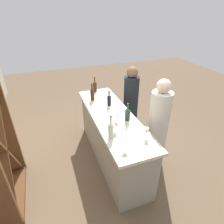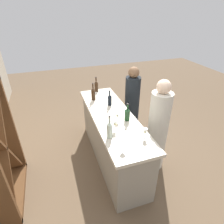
{
  "view_description": "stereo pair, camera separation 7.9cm",
  "coord_description": "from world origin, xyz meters",
  "px_view_note": "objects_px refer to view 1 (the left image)",
  "views": [
    {
      "loc": [
        -2.5,
        0.93,
        2.52
      ],
      "look_at": [
        0.0,
        0.0,
        0.99
      ],
      "focal_mm": 30.36,
      "sensor_mm": 36.0,
      "label": 1
    },
    {
      "loc": [
        -2.53,
        0.85,
        2.52
      ],
      "look_at": [
        0.0,
        0.0,
        0.99
      ],
      "focal_mm": 30.36,
      "sensor_mm": 36.0,
      "label": 2
    }
  ],
  "objects_px": {
    "person_center_guest": "(131,103)",
    "wine_bottle_leftmost_clear_pale": "(111,129)",
    "person_left_guest": "(158,129)",
    "wine_glass_near_left": "(146,131)",
    "wine_glass_near_center": "(118,115)",
    "wine_bottle_second_left_olive_green": "(128,114)",
    "wine_bottle_second_right_amber_brown": "(92,94)",
    "wine_bottle_rightmost_amber_brown": "(95,86)",
    "wine_bottle_center_near_black": "(109,100)",
    "wine_glass_near_right": "(116,123)",
    "wine_glass_far_left": "(126,142)"
  },
  "relations": [
    {
      "from": "wine_glass_near_right",
      "to": "wine_glass_far_left",
      "type": "bearing_deg",
      "value": 175.32
    },
    {
      "from": "wine_bottle_second_left_olive_green",
      "to": "person_left_guest",
      "type": "height_order",
      "value": "person_left_guest"
    },
    {
      "from": "wine_bottle_leftmost_clear_pale",
      "to": "wine_bottle_center_near_black",
      "type": "height_order",
      "value": "wine_bottle_leftmost_clear_pale"
    },
    {
      "from": "wine_bottle_leftmost_clear_pale",
      "to": "wine_glass_near_center",
      "type": "relative_size",
      "value": 2.35
    },
    {
      "from": "wine_bottle_center_near_black",
      "to": "wine_glass_near_right",
      "type": "distance_m",
      "value": 0.77
    },
    {
      "from": "wine_bottle_second_right_amber_brown",
      "to": "wine_bottle_center_near_black",
      "type": "bearing_deg",
      "value": -143.57
    },
    {
      "from": "wine_glass_near_center",
      "to": "person_left_guest",
      "type": "bearing_deg",
      "value": -106.16
    },
    {
      "from": "wine_glass_near_left",
      "to": "wine_bottle_second_right_amber_brown",
      "type": "bearing_deg",
      "value": 15.46
    },
    {
      "from": "wine_bottle_second_left_olive_green",
      "to": "wine_glass_far_left",
      "type": "height_order",
      "value": "wine_bottle_second_left_olive_green"
    },
    {
      "from": "person_left_guest",
      "to": "person_center_guest",
      "type": "bearing_deg",
      "value": -88.7
    },
    {
      "from": "person_left_guest",
      "to": "person_center_guest",
      "type": "height_order",
      "value": "person_left_guest"
    },
    {
      "from": "wine_glass_far_left",
      "to": "person_center_guest",
      "type": "xyz_separation_m",
      "value": [
        1.52,
        -0.8,
        -0.34
      ]
    },
    {
      "from": "wine_bottle_rightmost_amber_brown",
      "to": "person_center_guest",
      "type": "height_order",
      "value": "person_center_guest"
    },
    {
      "from": "wine_bottle_leftmost_clear_pale",
      "to": "wine_glass_far_left",
      "type": "relative_size",
      "value": 2.37
    },
    {
      "from": "person_left_guest",
      "to": "wine_glass_near_left",
      "type": "bearing_deg",
      "value": 40.67
    },
    {
      "from": "wine_bottle_second_right_amber_brown",
      "to": "wine_glass_near_left",
      "type": "bearing_deg",
      "value": -164.54
    },
    {
      "from": "person_center_guest",
      "to": "wine_bottle_rightmost_amber_brown",
      "type": "bearing_deg",
      "value": -34.42
    },
    {
      "from": "wine_bottle_second_left_olive_green",
      "to": "wine_glass_near_left",
      "type": "height_order",
      "value": "wine_bottle_second_left_olive_green"
    },
    {
      "from": "wine_bottle_leftmost_clear_pale",
      "to": "wine_bottle_second_left_olive_green",
      "type": "bearing_deg",
      "value": -50.11
    },
    {
      "from": "wine_bottle_second_left_olive_green",
      "to": "person_left_guest",
      "type": "distance_m",
      "value": 0.58
    },
    {
      "from": "wine_bottle_center_near_black",
      "to": "wine_bottle_rightmost_amber_brown",
      "type": "height_order",
      "value": "wine_bottle_rightmost_amber_brown"
    },
    {
      "from": "wine_bottle_leftmost_clear_pale",
      "to": "wine_glass_near_right",
      "type": "height_order",
      "value": "wine_bottle_leftmost_clear_pale"
    },
    {
      "from": "person_left_guest",
      "to": "person_center_guest",
      "type": "relative_size",
      "value": 1.08
    },
    {
      "from": "person_center_guest",
      "to": "wine_bottle_leftmost_clear_pale",
      "type": "bearing_deg",
      "value": 45.81
    },
    {
      "from": "wine_bottle_leftmost_clear_pale",
      "to": "person_center_guest",
      "type": "bearing_deg",
      "value": -35.79
    },
    {
      "from": "wine_glass_near_right",
      "to": "wine_glass_far_left",
      "type": "height_order",
      "value": "wine_glass_near_right"
    },
    {
      "from": "wine_bottle_second_left_olive_green",
      "to": "wine_bottle_rightmost_amber_brown",
      "type": "xyz_separation_m",
      "value": [
        1.24,
        0.17,
        0.01
      ]
    },
    {
      "from": "wine_bottle_second_left_olive_green",
      "to": "person_center_guest",
      "type": "bearing_deg",
      "value": -28.84
    },
    {
      "from": "wine_bottle_rightmost_amber_brown",
      "to": "wine_bottle_second_left_olive_green",
      "type": "bearing_deg",
      "value": -172.27
    },
    {
      "from": "wine_glass_near_left",
      "to": "wine_bottle_rightmost_amber_brown",
      "type": "bearing_deg",
      "value": 7.32
    },
    {
      "from": "wine_bottle_second_right_amber_brown",
      "to": "wine_glass_near_center",
      "type": "xyz_separation_m",
      "value": [
        -0.85,
        -0.17,
        -0.03
      ]
    },
    {
      "from": "wine_bottle_leftmost_clear_pale",
      "to": "wine_glass_near_left",
      "type": "height_order",
      "value": "wine_bottle_leftmost_clear_pale"
    },
    {
      "from": "wine_bottle_leftmost_clear_pale",
      "to": "wine_glass_far_left",
      "type": "height_order",
      "value": "wine_bottle_leftmost_clear_pale"
    },
    {
      "from": "wine_glass_near_center",
      "to": "person_left_guest",
      "type": "distance_m",
      "value": 0.72
    },
    {
      "from": "wine_glass_near_left",
      "to": "person_left_guest",
      "type": "relative_size",
      "value": 0.09
    },
    {
      "from": "wine_bottle_center_near_black",
      "to": "wine_bottle_second_right_amber_brown",
      "type": "xyz_separation_m",
      "value": [
        0.3,
        0.22,
        0.02
      ]
    },
    {
      "from": "wine_bottle_center_near_black",
      "to": "wine_glass_near_center",
      "type": "height_order",
      "value": "wine_bottle_center_near_black"
    },
    {
      "from": "wine_bottle_second_left_olive_green",
      "to": "wine_glass_far_left",
      "type": "relative_size",
      "value": 2.02
    },
    {
      "from": "wine_bottle_second_left_olive_green",
      "to": "person_center_guest",
      "type": "distance_m",
      "value": 1.1
    },
    {
      "from": "wine_bottle_second_left_olive_green",
      "to": "wine_glass_near_right",
      "type": "relative_size",
      "value": 1.78
    },
    {
      "from": "wine_glass_near_right",
      "to": "wine_bottle_center_near_black",
      "type": "bearing_deg",
      "value": -12.48
    },
    {
      "from": "wine_bottle_center_near_black",
      "to": "wine_bottle_rightmost_amber_brown",
      "type": "distance_m",
      "value": 0.68
    },
    {
      "from": "wine_bottle_leftmost_clear_pale",
      "to": "wine_glass_near_center",
      "type": "bearing_deg",
      "value": -34.29
    },
    {
      "from": "wine_bottle_rightmost_amber_brown",
      "to": "wine_glass_near_left",
      "type": "xyz_separation_m",
      "value": [
        -1.73,
        -0.22,
        -0.01
      ]
    },
    {
      "from": "wine_bottle_second_left_olive_green",
      "to": "wine_bottle_leftmost_clear_pale",
      "type": "bearing_deg",
      "value": 129.89
    },
    {
      "from": "wine_bottle_leftmost_clear_pale",
      "to": "person_left_guest",
      "type": "distance_m",
      "value": 0.94
    },
    {
      "from": "wine_glass_far_left",
      "to": "wine_glass_near_left",
      "type": "bearing_deg",
      "value": -72.11
    },
    {
      "from": "wine_bottle_second_left_olive_green",
      "to": "wine_bottle_second_right_amber_brown",
      "type": "relative_size",
      "value": 0.86
    },
    {
      "from": "wine_glass_far_left",
      "to": "wine_bottle_center_near_black",
      "type": "bearing_deg",
      "value": -9.76
    },
    {
      "from": "wine_bottle_second_right_amber_brown",
      "to": "wine_glass_near_right",
      "type": "relative_size",
      "value": 2.06
    }
  ]
}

